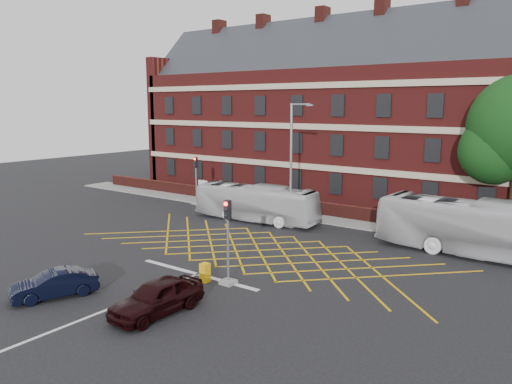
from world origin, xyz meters
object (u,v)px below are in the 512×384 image
Objects in this scene: bus_right at (481,229)px; car_navy at (54,284)px; street_lamp at (291,185)px; utility_cabinet at (205,273)px; traffic_light_far at (196,185)px; direction_signs at (203,188)px; car_maroon at (157,297)px; bus_left at (256,203)px; traffic_light_near at (228,250)px.

bus_right is 23.53m from car_navy.
street_lamp reaches higher than utility_cabinet.
utility_cabinet is at bearing -45.71° from traffic_light_far.
traffic_light_far is (-24.38, 1.71, 0.08)m from bus_right.
bus_right is at bearing -4.00° from traffic_light_far.
traffic_light_far is 0.77m from direction_signs.
car_maroon is 0.49× the size of street_lamp.
utility_cabinet is (-0.98, 4.13, -0.27)m from car_maroon.
car_navy is (-14.45, -18.54, -1.05)m from bus_right.
car_maroon is (6.93, -16.55, -0.65)m from bus_left.
bus_right reaches higher than direction_signs.
street_lamp is at bearing 102.72° from utility_cabinet.
traffic_light_near is 1.78m from utility_cabinet.
bus_left is 0.84× the size of bus_right.
direction_signs is (0.28, 0.60, -0.39)m from traffic_light_far.
bus_left is 8.55m from traffic_light_far.
bus_right is 3.14× the size of car_navy.
bus_right is 24.44m from traffic_light_far.
street_lamp reaches higher than car_maroon.
traffic_light_near is (5.42, 6.13, 1.13)m from car_navy.
bus_left is 8.44m from direction_signs.
traffic_light_near is at bearing -153.34° from bus_left.
traffic_light_near is at bearing 89.75° from car_maroon.
traffic_light_near is 1.00× the size of traffic_light_far.
car_maroon reaches higher than car_navy.
bus_right is at bearing 1.25° from street_lamp.
bus_left is at bearing 115.61° from utility_cabinet.
bus_right is 16.44m from utility_cabinet.
direction_signs is at bearing 129.51° from car_maroon.
bus_left is at bearing 117.30° from car_navy.
car_maroon is 4.53× the size of utility_cabinet.
car_navy is at bearing -63.86° from traffic_light_far.
utility_cabinet is (-10.17, -12.86, -1.20)m from bus_right.
car_navy is 0.43× the size of street_lamp.
bus_left is at bearing 114.54° from car_maroon.
street_lamp reaches higher than traffic_light_far.
bus_left reaches higher than car_navy.
traffic_light_far reaches higher than direction_signs.
bus_left is 10.34× the size of utility_cabinet.
car_navy is 8.26m from traffic_light_near.
car_navy is 0.90× the size of traffic_light_far.
street_lamp is 13.15m from utility_cabinet.
direction_signs is (-15.08, 14.71, -0.39)m from traffic_light_near.
street_lamp is (3.11, 0.16, 1.67)m from bus_left.
street_lamp is (-3.99, 12.12, 1.32)m from traffic_light_near.
utility_cabinet is at bearing -77.28° from street_lamp.
car_maroon reaches higher than utility_cabinet.
traffic_light_near reaches higher than bus_left.
bus_right is 15.34m from traffic_light_near.
bus_right is 2.73× the size of car_maroon.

